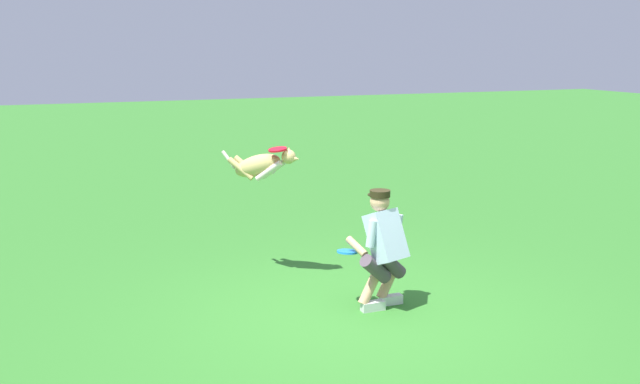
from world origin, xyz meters
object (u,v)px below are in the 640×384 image
person (383,246)px  frisbee_held (347,252)px  dog (261,165)px  frisbee_flying (278,149)px

person → frisbee_held: (0.33, -0.20, -0.09)m
person → dog: dog is taller
frisbee_flying → frisbee_held: bearing=111.5°
dog → frisbee_flying: size_ratio=3.64×
person → frisbee_held: size_ratio=5.61×
person → frisbee_flying: frisbee_flying is taller
person → frisbee_held: 0.40m
person → frisbee_flying: size_ratio=5.84×
dog → frisbee_held: (-0.56, 1.31, -0.77)m
frisbee_flying → frisbee_held: 1.53m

